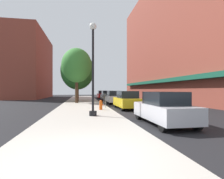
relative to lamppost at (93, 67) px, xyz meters
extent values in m
plane|color=black|center=(3.42, 11.26, -3.20)|extent=(90.00, 90.00, 0.00)
cube|color=#A8A399|center=(-0.58, 12.26, -3.14)|extent=(4.80, 50.00, 0.12)
cube|color=brown|center=(14.42, 15.26, 7.37)|extent=(6.00, 40.00, 21.15)
cube|color=#144C38|center=(11.07, 15.26, -0.10)|extent=(0.90, 34.00, 0.50)
cube|color=brown|center=(-11.58, 30.26, 3.83)|extent=(6.00, 18.00, 14.07)
cube|color=#144C38|center=(-14.93, 30.26, -0.10)|extent=(0.90, 15.30, 0.50)
cylinder|color=black|center=(0.00, 0.00, -2.93)|extent=(0.48, 0.48, 0.30)
cylinder|color=black|center=(0.00, 0.00, -0.18)|extent=(0.14, 0.14, 5.20)
sphere|color=silver|center=(0.00, 0.00, 2.60)|extent=(0.44, 0.44, 0.44)
cylinder|color=#E05614|center=(0.86, 3.34, -2.77)|extent=(0.26, 0.26, 0.62)
sphere|color=#E05614|center=(0.86, 3.34, -2.41)|extent=(0.24, 0.24, 0.24)
cylinder|color=#E05614|center=(1.00, 3.34, -2.68)|extent=(0.12, 0.10, 0.10)
cylinder|color=slate|center=(1.47, 6.07, -2.56)|extent=(0.06, 0.06, 1.05)
cube|color=#33383D|center=(1.47, 6.07, -1.90)|extent=(0.14, 0.09, 0.26)
cylinder|color=slate|center=(1.47, 4.76, -2.56)|extent=(0.06, 0.06, 1.05)
cube|color=#33383D|center=(1.47, 4.76, -1.90)|extent=(0.14, 0.09, 0.26)
cylinder|color=#422D1E|center=(-1.34, 11.79, -1.40)|extent=(0.40, 0.40, 3.37)
ellipsoid|color=#387F33|center=(-1.34, 11.79, 1.72)|extent=(3.83, 3.83, 4.40)
cylinder|color=#4C3823|center=(-1.34, 16.51, -1.72)|extent=(0.40, 0.40, 2.72)
ellipsoid|color=#235B23|center=(-1.34, 16.51, 1.55)|extent=(5.10, 5.10, 5.87)
cylinder|color=black|center=(2.64, -1.14, -2.88)|extent=(0.22, 0.64, 0.64)
cylinder|color=black|center=(4.20, -1.14, -2.88)|extent=(0.22, 0.64, 0.64)
cylinder|color=black|center=(2.64, -4.34, -2.88)|extent=(0.22, 0.64, 0.64)
cylinder|color=black|center=(4.20, -4.34, -2.88)|extent=(0.22, 0.64, 0.64)
cube|color=#B2B2BA|center=(3.42, -2.74, -2.56)|extent=(1.80, 4.30, 0.76)
cube|color=black|center=(3.42, -2.89, -1.86)|extent=(1.56, 2.20, 0.64)
cylinder|color=black|center=(2.64, 6.23, -2.88)|extent=(0.22, 0.64, 0.64)
cylinder|color=black|center=(4.20, 6.23, -2.88)|extent=(0.22, 0.64, 0.64)
cylinder|color=black|center=(2.64, 3.03, -2.88)|extent=(0.22, 0.64, 0.64)
cylinder|color=black|center=(4.20, 3.03, -2.88)|extent=(0.22, 0.64, 0.64)
cube|color=gold|center=(3.42, 4.63, -2.56)|extent=(1.80, 4.30, 0.76)
cube|color=black|center=(3.42, 4.48, -1.86)|extent=(1.56, 2.20, 0.64)
cylinder|color=black|center=(2.64, 12.84, -2.88)|extent=(0.22, 0.64, 0.64)
cylinder|color=black|center=(4.20, 12.84, -2.88)|extent=(0.22, 0.64, 0.64)
cylinder|color=black|center=(2.64, 9.64, -2.88)|extent=(0.22, 0.64, 0.64)
cylinder|color=black|center=(4.20, 9.64, -2.88)|extent=(0.22, 0.64, 0.64)
cube|color=silver|center=(3.42, 11.24, -2.56)|extent=(1.80, 4.30, 0.76)
cube|color=black|center=(3.42, 11.09, -1.86)|extent=(1.56, 2.20, 0.64)
cylinder|color=black|center=(2.64, 19.30, -2.88)|extent=(0.22, 0.64, 0.64)
cylinder|color=black|center=(4.20, 19.30, -2.88)|extent=(0.22, 0.64, 0.64)
cylinder|color=black|center=(2.64, 16.10, -2.88)|extent=(0.22, 0.64, 0.64)
cylinder|color=black|center=(4.20, 16.10, -2.88)|extent=(0.22, 0.64, 0.64)
cube|color=black|center=(3.42, 17.70, -2.56)|extent=(1.80, 4.30, 0.76)
cube|color=black|center=(3.42, 17.55, -1.86)|extent=(1.56, 2.20, 0.64)
cylinder|color=black|center=(2.64, 26.50, -2.88)|extent=(0.22, 0.64, 0.64)
cylinder|color=black|center=(4.20, 26.50, -2.88)|extent=(0.22, 0.64, 0.64)
cylinder|color=black|center=(2.64, 23.30, -2.88)|extent=(0.22, 0.64, 0.64)
cylinder|color=black|center=(4.20, 23.30, -2.88)|extent=(0.22, 0.64, 0.64)
cube|color=red|center=(3.42, 24.90, -2.56)|extent=(1.80, 4.30, 0.76)
cube|color=black|center=(3.42, 24.75, -1.86)|extent=(1.56, 2.20, 0.64)
camera|label=1|loc=(-0.71, -11.20, -1.46)|focal=28.24mm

